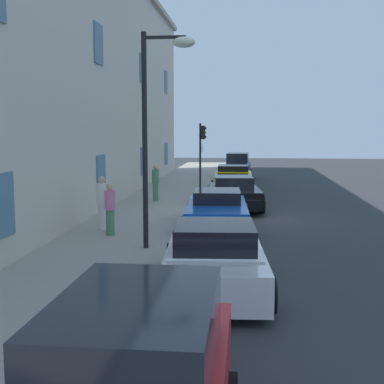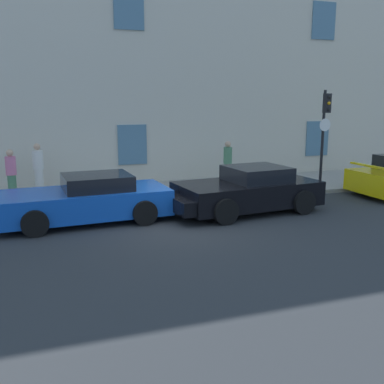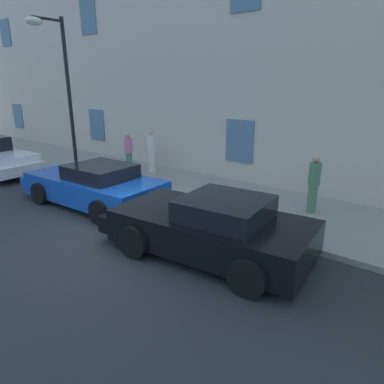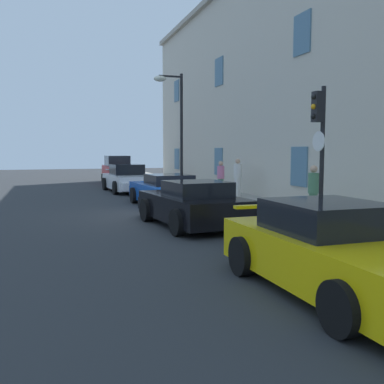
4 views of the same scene
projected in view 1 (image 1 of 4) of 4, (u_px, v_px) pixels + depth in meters
ground_plane at (244, 218)px, 19.80m from camera, size 80.00×80.00×0.00m
sidewalk at (148, 215)px, 20.17m from camera, size 60.00×3.70×0.14m
building_facade at (46, 73)px, 19.92m from camera, size 41.13×4.53×10.89m
sportscar_red_lead at (215, 259)px, 11.07m from camera, size 4.89×2.43×1.46m
sportscar_yellow_flank at (217, 213)px, 17.39m from camera, size 4.96×2.35×1.28m
sportscar_white_middle at (234, 195)px, 21.96m from camera, size 4.73×2.56×1.33m
sportscar_tail_end at (233, 179)px, 28.76m from camera, size 4.81×2.24×1.39m
hatchback_parked at (238, 167)px, 34.83m from camera, size 3.61×1.88×1.74m
traffic_light at (202, 146)px, 25.80m from camera, size 0.44×0.36×3.47m
street_lamp at (160, 101)px, 13.74m from camera, size 0.44×1.42×5.71m
pedestrian_admiring at (155, 182)px, 23.32m from camera, size 0.34×0.34×1.63m
pedestrian_strolling at (110, 208)px, 15.88m from camera, size 0.46×0.46×1.59m
pedestrian_bystander at (102, 202)px, 16.75m from camera, size 0.50×0.50×1.71m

